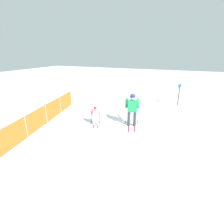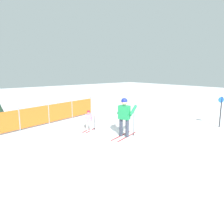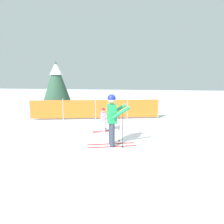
% 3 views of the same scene
% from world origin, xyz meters
% --- Properties ---
extents(ground_plane, '(60.00, 60.00, 0.00)m').
position_xyz_m(ground_plane, '(0.00, 0.00, 0.00)').
color(ground_plane, white).
extents(skier_adult, '(1.64, 0.91, 1.71)m').
position_xyz_m(skier_adult, '(-0.15, 0.17, 1.02)').
color(skier_adult, maroon).
rests_on(skier_adult, ground_plane).
extents(skier_child, '(0.93, 0.65, 0.99)m').
position_xyz_m(skier_child, '(-0.79, 1.96, 0.58)').
color(skier_child, maroon).
rests_on(skier_child, ground_plane).
extents(safety_fence, '(6.67, 1.65, 1.13)m').
position_xyz_m(safety_fence, '(-1.71, 4.44, 0.56)').
color(safety_fence, gray).
rests_on(safety_fence, ground_plane).
extents(trail_marker, '(0.23, 0.20, 1.56)m').
position_xyz_m(trail_marker, '(4.68, -1.81, 0.96)').
color(trail_marker, black).
rests_on(trail_marker, ground_plane).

